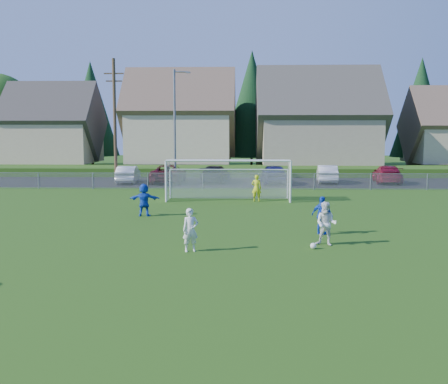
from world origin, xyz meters
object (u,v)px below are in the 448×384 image
(soccer_ball, at_px, (313,246))
(player_white_a, at_px, (190,230))
(player_blue_a, at_px, (322,215))
(goalkeeper, at_px, (257,188))
(soccer_goal, at_px, (228,173))
(car_d, at_px, (215,174))
(car_c, at_px, (168,174))
(car_b, at_px, (128,174))
(player_white_b, at_px, (326,224))
(car_f, at_px, (327,174))
(player_blue_b, at_px, (144,200))
(car_g, at_px, (387,174))
(car_e, at_px, (274,174))

(soccer_ball, xyz_separation_m, player_white_a, (-4.28, -0.52, 0.64))
(player_blue_a, height_order, goalkeeper, goalkeeper)
(player_white_a, bearing_deg, soccer_ball, -10.78)
(player_white_a, height_order, soccer_goal, soccer_goal)
(car_d, relative_size, soccer_goal, 0.64)
(car_c, bearing_deg, car_b, 3.76)
(player_white_a, distance_m, soccer_goal, 13.98)
(car_d, bearing_deg, soccer_goal, 103.80)
(player_white_b, relative_size, car_f, 0.36)
(car_b, bearing_deg, player_blue_b, 101.23)
(player_white_b, height_order, car_f, player_white_b)
(player_blue_b, bearing_deg, soccer_goal, -121.59)
(car_f, height_order, car_g, car_f)
(car_d, distance_m, car_g, 13.99)
(car_c, bearing_deg, soccer_ball, 109.76)
(car_e, distance_m, car_g, 9.30)
(player_blue_b, xyz_separation_m, soccer_goal, (3.98, 6.28, 0.83))
(car_b, bearing_deg, goalkeeper, 128.65)
(car_e, relative_size, car_g, 0.93)
(player_white_a, bearing_deg, player_white_b, -4.25)
(car_b, bearing_deg, soccer_goal, 124.92)
(player_white_a, xyz_separation_m, car_c, (-4.21, 24.72, -0.01))
(goalkeeper, relative_size, car_d, 0.34)
(car_b, height_order, car_c, car_c)
(goalkeeper, bearing_deg, car_d, -67.53)
(player_blue_a, bearing_deg, soccer_ball, 107.88)
(car_b, bearing_deg, player_blue_a, 116.78)
(soccer_ball, bearing_deg, goalkeeper, 97.25)
(car_e, bearing_deg, player_blue_b, 63.01)
(car_d, xyz_separation_m, soccer_goal, (1.36, -11.30, 0.93))
(car_c, height_order, car_g, car_c)
(player_blue_a, bearing_deg, car_c, -34.33)
(player_white_a, height_order, car_f, player_white_a)
(player_white_b, xyz_separation_m, car_c, (-9.02, 23.57, -0.06))
(goalkeeper, xyz_separation_m, car_b, (-10.11, 11.16, -0.10))
(player_blue_a, relative_size, player_blue_b, 0.96)
(soccer_ball, bearing_deg, player_blue_b, 135.71)
(car_g, bearing_deg, car_d, 7.70)
(soccer_ball, xyz_separation_m, car_g, (9.30, 24.64, 0.61))
(player_blue_a, height_order, car_g, player_blue_a)
(car_c, bearing_deg, car_d, -172.16)
(player_blue_a, relative_size, goalkeeper, 0.96)
(player_white_a, distance_m, car_c, 25.08)
(car_d, bearing_deg, player_blue_a, 110.70)
(player_blue_a, bearing_deg, car_g, -78.89)
(player_white_a, height_order, player_blue_a, player_blue_a)
(soccer_goal, bearing_deg, car_f, 55.51)
(player_blue_a, relative_size, car_f, 0.35)
(car_b, distance_m, car_c, 3.27)
(player_blue_a, height_order, car_b, player_blue_a)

